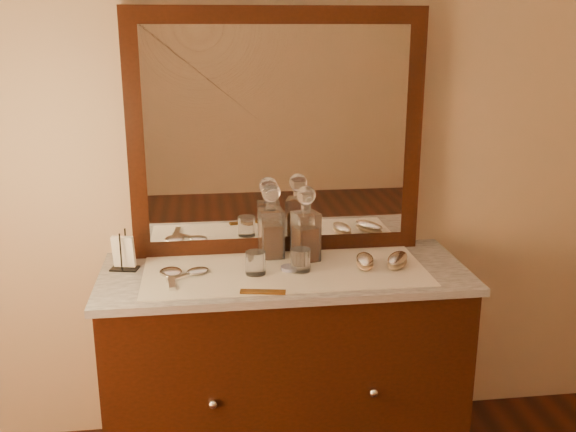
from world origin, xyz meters
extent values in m
plane|color=tan|center=(0.00, 2.25, 1.40)|extent=(4.50, 4.50, 0.00)
cube|color=black|center=(0.00, 1.96, 0.41)|extent=(1.40, 0.55, 0.82)
sphere|color=silver|center=(-0.30, 1.67, 0.45)|extent=(0.04, 0.04, 0.04)
sphere|color=silver|center=(0.30, 1.67, 0.45)|extent=(0.04, 0.04, 0.04)
cube|color=silver|center=(0.00, 1.96, 0.83)|extent=(1.44, 0.59, 0.03)
cube|color=black|center=(0.00, 2.20, 1.35)|extent=(1.20, 0.08, 1.00)
cube|color=white|center=(0.00, 2.17, 1.35)|extent=(1.06, 0.01, 0.86)
cube|color=silver|center=(0.00, 1.94, 0.85)|extent=(1.10, 0.45, 0.00)
cylinder|color=white|center=(0.02, 1.95, 0.86)|extent=(0.09, 0.09, 0.01)
cube|color=brown|center=(-0.11, 1.73, 0.86)|extent=(0.17, 0.06, 0.01)
cube|color=black|center=(-0.63, 2.04, 0.85)|extent=(0.12, 0.09, 0.01)
cylinder|color=black|center=(-0.63, 2.01, 0.93)|extent=(0.01, 0.01, 0.16)
cylinder|color=black|center=(-0.62, 2.07, 0.93)|extent=(0.01, 0.01, 0.16)
cube|color=white|center=(-0.63, 2.04, 0.92)|extent=(0.09, 0.06, 0.13)
cube|color=brown|center=(-0.04, 2.10, 0.92)|extent=(0.08, 0.08, 0.14)
cube|color=white|center=(-0.04, 2.10, 0.95)|extent=(0.10, 0.10, 0.20)
cylinder|color=white|center=(-0.04, 2.10, 1.07)|extent=(0.04, 0.04, 0.03)
sphere|color=white|center=(-0.04, 2.10, 1.13)|extent=(0.08, 0.08, 0.08)
cube|color=brown|center=(0.10, 2.05, 0.92)|extent=(0.10, 0.10, 0.14)
cube|color=white|center=(0.10, 2.05, 0.95)|extent=(0.12, 0.12, 0.20)
cylinder|color=white|center=(0.10, 2.05, 1.07)|extent=(0.05, 0.05, 0.03)
sphere|color=white|center=(0.10, 2.05, 1.13)|extent=(0.10, 0.10, 0.08)
ellipsoid|color=#8F7558|center=(0.32, 1.94, 0.87)|extent=(0.09, 0.16, 0.02)
ellipsoid|color=silver|center=(0.32, 1.94, 0.88)|extent=(0.09, 0.16, 0.02)
ellipsoid|color=#8F7558|center=(0.45, 1.93, 0.87)|extent=(0.14, 0.18, 0.02)
ellipsoid|color=silver|center=(0.45, 1.93, 0.89)|extent=(0.14, 0.18, 0.02)
ellipsoid|color=silver|center=(-0.44, 1.95, 0.86)|extent=(0.09, 0.11, 0.02)
cube|color=silver|center=(-0.44, 1.86, 0.86)|extent=(0.03, 0.14, 0.01)
ellipsoid|color=silver|center=(-0.34, 1.96, 0.86)|extent=(0.12, 0.12, 0.02)
cube|color=silver|center=(-0.40, 1.90, 0.86)|extent=(0.11, 0.09, 0.01)
cylinder|color=white|center=(0.06, 1.93, 0.90)|extent=(0.08, 0.08, 0.09)
cylinder|color=white|center=(-0.12, 1.92, 0.90)|extent=(0.08, 0.08, 0.09)
camera|label=1|loc=(-0.30, -0.44, 1.78)|focal=40.80mm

